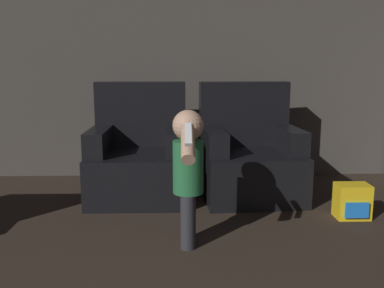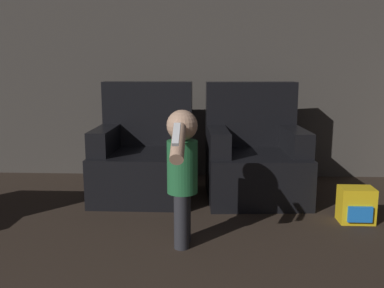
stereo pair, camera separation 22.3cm
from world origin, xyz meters
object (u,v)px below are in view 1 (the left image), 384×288
(armchair_left, at_px, (139,158))
(person_toddler, at_px, (188,167))
(toy_backpack, at_px, (352,201))
(armchair_right, at_px, (249,158))

(armchair_left, height_order, person_toddler, armchair_left)
(person_toddler, xyz_separation_m, toy_backpack, (1.22, 0.46, -0.38))
(armchair_right, distance_m, toy_backpack, 0.93)
(armchair_right, relative_size, toy_backpack, 3.78)
(armchair_left, distance_m, toy_backpack, 1.74)
(armchair_right, bearing_deg, person_toddler, -121.41)
(armchair_left, relative_size, toy_backpack, 3.78)
(armchair_left, bearing_deg, person_toddler, -69.14)
(armchair_right, relative_size, person_toddler, 1.13)
(toy_backpack, bearing_deg, armchair_right, 138.64)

